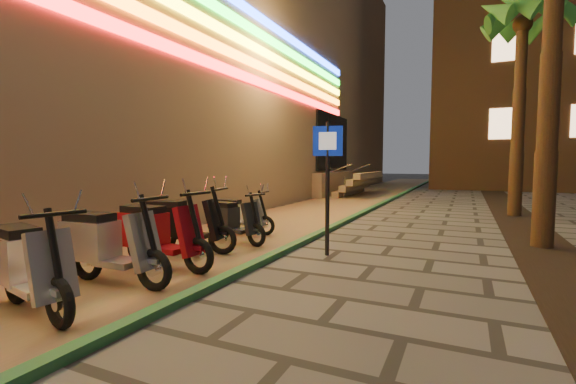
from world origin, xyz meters
The scene contains 12 objects.
parking_strip centered at (-2.60, 10.00, 0.01)m, with size 3.40×60.00×0.01m, color #8C7251.
green_curb centered at (-0.90, 10.00, 0.05)m, with size 0.18×60.00×0.10m, color #266739.
planting_strip centered at (3.60, 5.00, 0.01)m, with size 1.20×40.00×0.02m, color black.
mall_building centered at (-15.47, 10.02, 7.48)m, with size 24.23×44.00×15.00m.
palm_d centered at (3.60, 12.00, 5.94)m, with size 2.97×3.02×7.16m.
pedestrian_sign centered at (-0.10, 4.56, 1.57)m, with size 0.53×0.14×2.43m.
scooter_4 centered at (-2.34, 0.58, 0.54)m, with size 1.76×0.80×1.24m.
scooter_5 centered at (-2.38, 1.67, 0.56)m, with size 1.82×0.64×1.29m.
scooter_6 centered at (-2.34, 2.61, 0.56)m, with size 1.83×0.64×1.29m.
scooter_7 centered at (-2.71, 3.62, 0.55)m, with size 1.81×0.82×1.27m.
scooter_8 centered at (-2.35, 4.81, 0.48)m, with size 1.57×0.76×1.10m.
scooter_9 centered at (-2.75, 5.68, 0.46)m, with size 1.51×0.58×1.06m.
Camera 1 is at (2.18, -2.06, 1.70)m, focal length 24.00 mm.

